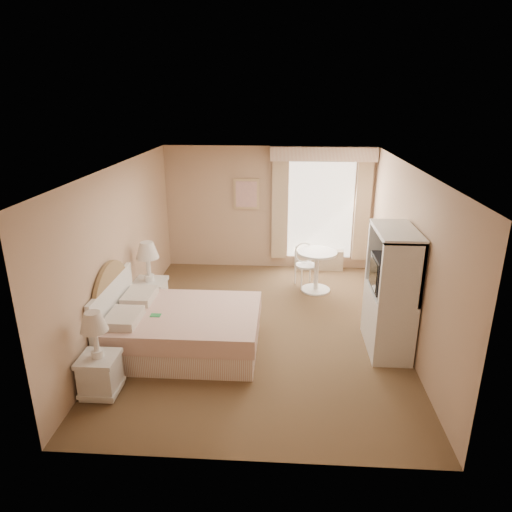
# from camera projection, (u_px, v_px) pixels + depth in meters

# --- Properties ---
(room) EXTENTS (4.21, 5.51, 2.51)m
(room) POSITION_uv_depth(u_px,v_px,m) (262.00, 252.00, 6.70)
(room) COLOR brown
(room) RESTS_ON ground
(window) EXTENTS (2.05, 0.22, 2.51)m
(window) POSITION_uv_depth(u_px,v_px,m) (321.00, 206.00, 9.10)
(window) COLOR white
(window) RESTS_ON room
(framed_art) EXTENTS (0.52, 0.04, 0.62)m
(framed_art) POSITION_uv_depth(u_px,v_px,m) (246.00, 194.00, 9.18)
(framed_art) COLOR tan
(framed_art) RESTS_ON room
(bed) EXTENTS (2.07, 1.56, 1.38)m
(bed) POSITION_uv_depth(u_px,v_px,m) (179.00, 328.00, 6.42)
(bed) COLOR tan
(bed) RESTS_ON room
(nightstand_near) EXTENTS (0.45, 0.45, 1.08)m
(nightstand_near) POSITION_uv_depth(u_px,v_px,m) (99.00, 365.00, 5.41)
(nightstand_near) COLOR white
(nightstand_near) RESTS_ON room
(nightstand_far) EXTENTS (0.51, 0.51, 1.23)m
(nightstand_far) POSITION_uv_depth(u_px,v_px,m) (150.00, 288.00, 7.44)
(nightstand_far) COLOR white
(nightstand_far) RESTS_ON room
(round_table) EXTENTS (0.72, 0.72, 0.76)m
(round_table) POSITION_uv_depth(u_px,v_px,m) (317.00, 265.00, 8.32)
(round_table) COLOR white
(round_table) RESTS_ON room
(cafe_chair) EXTENTS (0.51, 0.51, 0.82)m
(cafe_chair) POSITION_uv_depth(u_px,v_px,m) (305.00, 261.00, 8.58)
(cafe_chair) COLOR white
(cafe_chair) RESTS_ON room
(armoire) EXTENTS (0.53, 1.06, 1.77)m
(armoire) POSITION_uv_depth(u_px,v_px,m) (390.00, 301.00, 6.33)
(armoire) COLOR white
(armoire) RESTS_ON room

